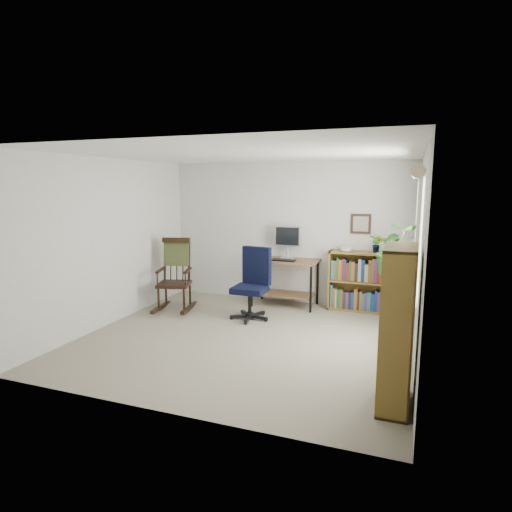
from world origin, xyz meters
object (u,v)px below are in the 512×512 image
at_px(tall_bookshelf, 397,328).
at_px(desk, 285,283).
at_px(rocking_chair, 174,274).
at_px(low_bookshelf, 357,281).
at_px(office_chair, 250,284).

bearing_deg(tall_bookshelf, desk, 123.36).
distance_m(rocking_chair, low_bookshelf, 2.97).
height_order(low_bookshelf, tall_bookshelf, tall_bookshelf).
distance_m(desk, low_bookshelf, 1.19).
relative_size(rocking_chair, low_bookshelf, 1.23).
relative_size(office_chair, tall_bookshelf, 0.74).
bearing_deg(desk, rocking_chair, -151.70).
height_order(office_chair, rocking_chair, rocking_chair).
xyz_separation_m(rocking_chair, tall_bookshelf, (3.49, -1.98, 0.15)).
bearing_deg(low_bookshelf, tall_bookshelf, -76.81).
distance_m(desk, tall_bookshelf, 3.43).
xyz_separation_m(office_chair, low_bookshelf, (1.47, 1.02, -0.07)).
bearing_deg(tall_bookshelf, office_chair, 137.97).
bearing_deg(office_chair, desk, 81.07).
bearing_deg(desk, office_chair, -108.01).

